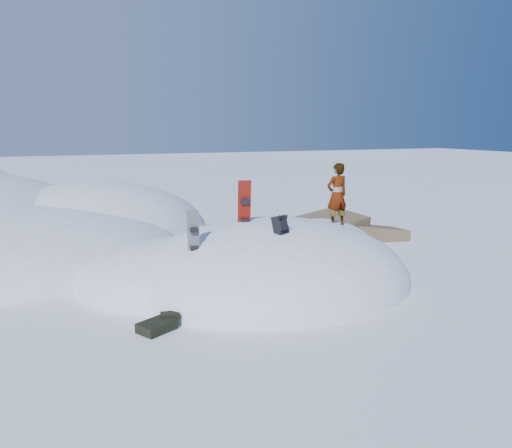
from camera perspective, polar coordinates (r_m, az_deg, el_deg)
name	(u,v)px	position (r m, az deg, el deg)	size (l,w,h in m)	color
ground	(270,281)	(12.18, 1.60, -6.52)	(120.00, 120.00, 0.00)	white
snow_mound	(260,279)	(12.33, 0.41, -6.31)	(8.00, 6.00, 3.00)	white
rock_outcrop	(337,241)	(16.44, 9.20, -1.98)	(4.68, 4.41, 1.68)	brown
snowboard_red	(244,214)	(11.76, -1.34, 1.18)	(0.35, 0.30, 1.64)	red
snowboard_dark	(194,241)	(10.55, -7.14, -1.95)	(0.27, 0.20, 1.33)	black
backpack	(280,225)	(10.83, 2.81, -0.11)	(0.38, 0.42, 0.48)	black
gear_pile	(159,324)	(9.50, -11.03, -11.19)	(0.87, 0.70, 0.23)	black
person	(337,195)	(13.02, 9.24, 3.28)	(0.60, 0.40, 1.66)	slate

